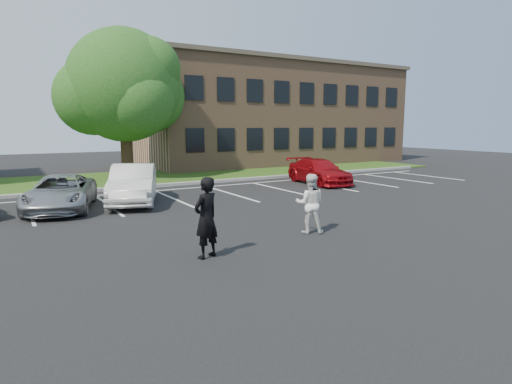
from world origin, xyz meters
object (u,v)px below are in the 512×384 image
man_white_shirt (310,204)px  car_white_sedan (133,184)px  car_silver_minivan (61,193)px  man_black_suit (206,218)px  tree (125,88)px  office_building (271,114)px  car_red_compact (319,171)px

man_white_shirt → car_white_sedan: size_ratio=0.37×
car_white_sedan → car_silver_minivan: bearing=-158.0°
man_black_suit → car_silver_minivan: man_black_suit is taller
man_black_suit → man_white_shirt: 3.71m
tree → car_white_sedan: bearing=-103.0°
man_white_shirt → car_silver_minivan: 9.64m
tree → man_black_suit: (-2.48, -17.01, -4.36)m
office_building → car_red_compact: office_building is taller
car_red_compact → man_white_shirt: bearing=-124.4°
man_white_shirt → man_black_suit: bearing=44.6°
car_silver_minivan → car_red_compact: car_red_compact is taller
office_building → tree: tree is taller
car_silver_minivan → car_white_sedan: bearing=18.8°
tree → car_white_sedan: 9.98m
man_black_suit → man_white_shirt: bearing=167.5°
man_white_shirt → car_red_compact: bearing=-96.0°
tree → man_black_suit: bearing=-98.3°
office_building → man_black_suit: 27.83m
office_building → man_white_shirt: office_building is taller
man_white_shirt → car_silver_minivan: bearing=-17.5°
office_building → car_red_compact: bearing=-112.0°
office_building → tree: (-13.75, -5.38, 1.19)m
car_silver_minivan → car_red_compact: bearing=20.0°
man_white_shirt → car_red_compact: 11.09m
tree → car_silver_minivan: tree is taller
tree → car_silver_minivan: bearing=-118.6°
man_black_suit → car_silver_minivan: size_ratio=0.42×
car_silver_minivan → tree: bearing=77.7°
office_building → car_silver_minivan: (-18.53, -14.15, -3.50)m
office_building → car_red_compact: 14.76m
office_building → car_silver_minivan: size_ratio=4.72×
car_white_sedan → car_red_compact: 10.40m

